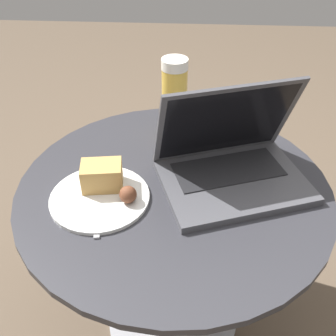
% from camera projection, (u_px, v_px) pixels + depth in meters
% --- Properties ---
extents(ground_plane, '(6.00, 6.00, 0.00)m').
position_uv_depth(ground_plane, '(172.00, 317.00, 1.28)').
color(ground_plane, brown).
extents(table, '(0.74, 0.74, 0.56)m').
position_uv_depth(table, '(173.00, 231.00, 1.03)').
color(table, '#9E9EA3').
rests_on(table, ground_plane).
extents(napkin, '(0.17, 0.12, 0.00)m').
position_uv_depth(napkin, '(100.00, 196.00, 0.90)').
color(napkin, '#B7332D').
rests_on(napkin, table).
extents(laptop, '(0.39, 0.34, 0.24)m').
position_uv_depth(laptop, '(231.00, 162.00, 0.93)').
color(laptop, '#47474C').
rests_on(laptop, table).
extents(beer_glass, '(0.07, 0.07, 0.23)m').
position_uv_depth(beer_glass, '(174.00, 101.00, 1.02)').
color(beer_glass, gold).
rests_on(beer_glass, table).
extents(snack_plate, '(0.23, 0.23, 0.07)m').
position_uv_depth(snack_plate, '(103.00, 188.00, 0.89)').
color(snack_plate, silver).
rests_on(snack_plate, table).
extents(fork, '(0.05, 0.18, 0.00)m').
position_uv_depth(fork, '(98.00, 204.00, 0.88)').
color(fork, '#B2B2B7').
rests_on(fork, table).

